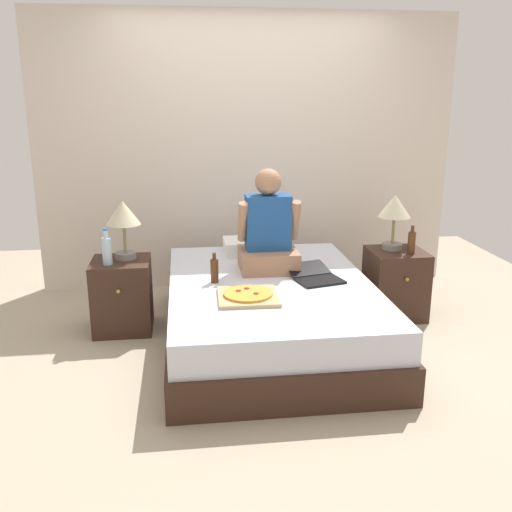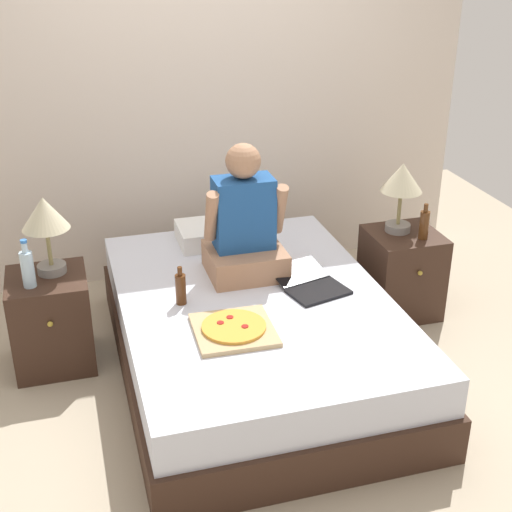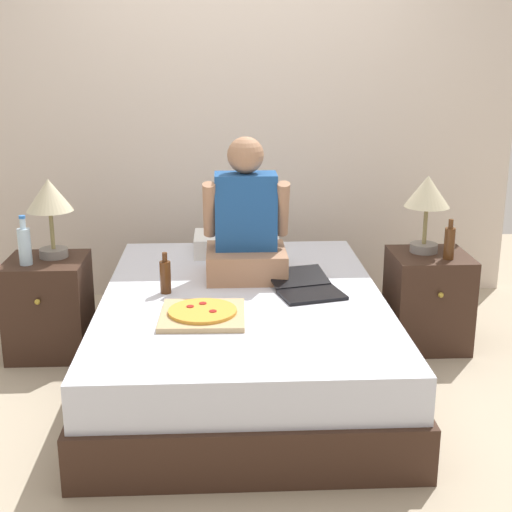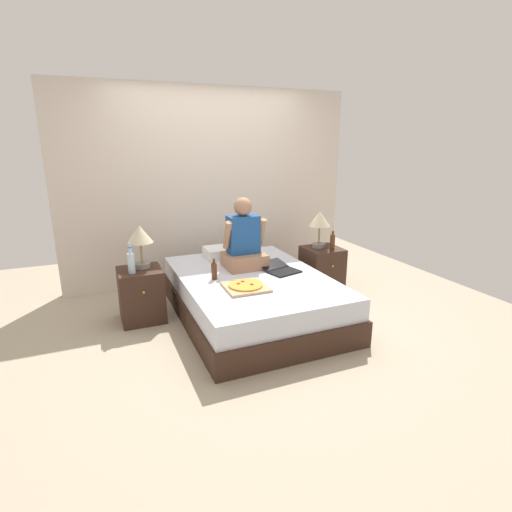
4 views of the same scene
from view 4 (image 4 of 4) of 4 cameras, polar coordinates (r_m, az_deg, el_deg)
ground_plane at (r=4.39m, az=-0.57°, el=-8.54°), size 5.84×5.84×0.00m
wall_back at (r=5.37m, az=-6.49°, el=9.80°), size 3.84×0.12×2.50m
bed at (r=4.30m, az=-0.58°, el=-5.76°), size 1.50×2.13×0.47m
nightstand_left at (r=4.37m, az=-16.05°, el=-5.34°), size 0.44×0.47×0.56m
lamp_on_left_nightstand at (r=4.25m, az=-16.24°, el=2.59°), size 0.26×0.26×0.45m
water_bottle at (r=4.16m, az=-17.40°, el=-0.88°), size 0.07×0.07×0.28m
nightstand_right at (r=5.08m, az=9.37°, el=-1.90°), size 0.44×0.47×0.56m
lamp_on_right_nightstand at (r=4.95m, az=9.08°, el=4.90°), size 0.26×0.26×0.45m
beer_bottle at (r=4.93m, az=10.87°, el=2.02°), size 0.06×0.06×0.23m
pillow at (r=4.90m, az=-4.25°, el=0.62°), size 0.52×0.34×0.12m
person_seated at (r=4.42m, az=-1.77°, el=2.00°), size 0.47×0.40×0.78m
laptop at (r=4.35m, az=3.53°, el=-1.92°), size 0.41×0.48×0.07m
pizza_box at (r=3.85m, az=-1.48°, el=-4.37°), size 0.41×0.41×0.05m
beer_bottle_on_bed at (r=4.09m, az=-6.00°, el=-2.10°), size 0.06×0.06×0.22m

